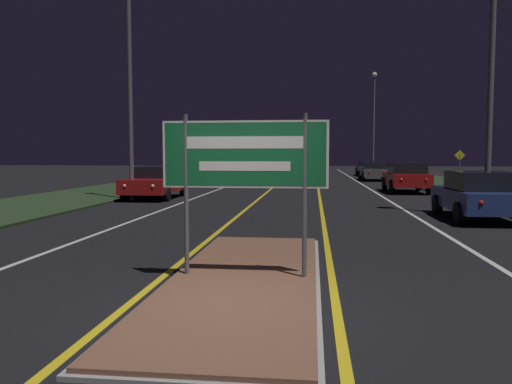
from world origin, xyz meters
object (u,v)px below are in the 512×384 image
Objects in this scene: car_receding_3 at (367,168)px; car_receding_2 at (374,171)px; car_receding_0 at (480,195)px; warning_sign at (459,165)px; highway_sign at (245,161)px; car_approaching_0 at (156,182)px; streetlight_right_near at (493,14)px; streetlight_left_near at (129,54)px; car_approaching_1 at (202,174)px; car_receding_1 at (406,177)px; streetlight_right_far at (374,113)px.

car_receding_2 is at bearing -92.99° from car_receding_3.
car_receding_0 is 14.71m from warning_sign.
car_receding_2 is at bearing 79.79° from highway_sign.
car_receding_3 is at bearing 64.67° from car_approaching_0.
car_receding_2 is at bearing 114.89° from warning_sign.
streetlight_left_near is at bearing 163.29° from streetlight_right_near.
highway_sign is 1.18× the size of warning_sign.
streetlight_left_near is at bearing -111.44° from car_approaching_0.
highway_sign is 0.52× the size of car_approaching_1.
warning_sign is at bearing 76.59° from car_receding_0.
streetlight_left_near is 14.67m from car_receding_1.
car_receding_2 is 1.02× the size of car_receding_3.
car_approaching_1 is at bearing -128.74° from streetlight_right_far.
car_receding_2 is 20.15m from car_approaching_0.
car_receding_1 is 20.23m from car_receding_3.
streetlight_right_far is at bearing 63.68° from streetlight_left_near.
streetlight_right_far is at bearing 100.42° from warning_sign.
streetlight_right_far reaches higher than car_approaching_0.
warning_sign reaches higher than car_approaching_1.
car_approaching_1 is at bearing 127.96° from car_receding_0.
streetlight_right_near is 1.98× the size of car_receding_3.
streetlight_right_far is 20.22m from car_approaching_1.
streetlight_right_near reaches higher than car_approaching_1.
streetlight_left_near reaches higher than car_receding_1.
streetlight_left_near is 2.43× the size of car_receding_0.
streetlight_left_near is at bearing -93.03° from car_approaching_1.
highway_sign is 0.60× the size of car_receding_1.
car_approaching_0 reaches higher than car_receding_3.
car_receding_0 is 19.25m from car_approaching_1.
car_receding_1 is at bearing -88.84° from car_receding_2.
streetlight_left_near is at bearing -115.13° from car_receding_3.
car_receding_0 is at bearing -52.04° from car_approaching_1.
highway_sign reaches higher than car_receding_1.
streetlight_right_far reaches higher than car_approaching_1.
car_receding_0 is at bearing -26.74° from car_approaching_0.
car_receding_1 is 12.59m from car_approaching_0.
streetlight_right_far is 27.85m from car_approaching_0.
streetlight_left_near is at bearing -152.97° from car_receding_1.
highway_sign is 0.55× the size of car_receding_2.
streetlight_right_near is at bearing -49.78° from car_approaching_1.
streetlight_left_near is at bearing -123.54° from car_receding_2.
car_approaching_0 is at bearing -115.33° from car_receding_3.
highway_sign is at bearing -126.53° from car_receding_0.
car_receding_1 is at bearing -91.83° from streetlight_right_far.
warning_sign is (3.41, 14.30, 0.61)m from car_receding_0.
streetlight_left_near is at bearing 159.97° from car_receding_0.
warning_sign is at bearing -79.58° from streetlight_right_far.
car_receding_3 is (-0.43, 0.51, -4.93)m from streetlight_right_far.
streetlight_left_near reaches higher than streetlight_right_near.
car_receding_1 is (-0.63, -19.72, -4.88)m from streetlight_right_far.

